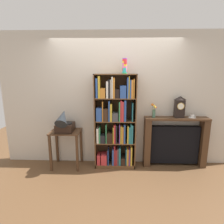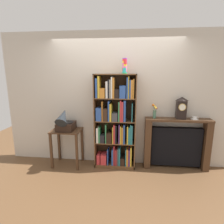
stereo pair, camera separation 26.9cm
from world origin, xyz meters
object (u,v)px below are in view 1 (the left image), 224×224
(mantel_clock, at_px, (180,107))
(flower_vase, at_px, (154,111))
(side_table_left, at_px, (66,140))
(gramophone, at_px, (64,122))
(teacup_with_saucer, at_px, (192,116))
(bookshelf, at_px, (115,125))
(fireplace_mantel, at_px, (175,142))
(cup_stack, at_px, (125,66))

(mantel_clock, height_order, flower_vase, mantel_clock)
(side_table_left, height_order, flower_vase, flower_vase)
(gramophone, relative_size, flower_vase, 1.90)
(side_table_left, xyz_separation_m, gramophone, (0.00, -0.06, 0.39))
(side_table_left, xyz_separation_m, teacup_with_saucer, (2.46, 0.10, 0.48))
(mantel_clock, bearing_deg, bookshelf, -177.95)
(fireplace_mantel, distance_m, mantel_clock, 0.72)
(side_table_left, relative_size, teacup_with_saucer, 5.33)
(side_table_left, distance_m, mantel_clock, 2.31)
(cup_stack, distance_m, mantel_clock, 1.31)
(flower_vase, bearing_deg, mantel_clock, -0.19)
(teacup_with_saucer, bearing_deg, gramophone, -176.16)
(gramophone, xyz_separation_m, fireplace_mantel, (2.17, 0.19, -0.44))
(mantel_clock, relative_size, flower_vase, 1.56)
(fireplace_mantel, distance_m, teacup_with_saucer, 0.61)
(gramophone, distance_m, teacup_with_saucer, 2.47)
(bookshelf, xyz_separation_m, mantel_clock, (1.23, 0.04, 0.35))
(side_table_left, height_order, gramophone, gramophone)
(teacup_with_saucer, bearing_deg, fireplace_mantel, 175.76)
(flower_vase, distance_m, teacup_with_saucer, 0.75)
(fireplace_mantel, relative_size, flower_vase, 4.60)
(gramophone, xyz_separation_m, teacup_with_saucer, (2.46, 0.17, 0.10))
(bookshelf, distance_m, side_table_left, 1.03)
(bookshelf, height_order, gramophone, bookshelf)
(cup_stack, xyz_separation_m, gramophone, (-1.14, -0.13, -1.05))
(cup_stack, bearing_deg, side_table_left, -176.45)
(cup_stack, relative_size, gramophone, 0.54)
(cup_stack, xyz_separation_m, side_table_left, (-1.14, -0.07, -1.43))
(bookshelf, bearing_deg, side_table_left, -176.77)
(flower_vase, height_order, teacup_with_saucer, flower_vase)
(bookshelf, relative_size, side_table_left, 2.47)
(gramophone, bearing_deg, bookshelf, 6.96)
(side_table_left, bearing_deg, cup_stack, 3.55)
(side_table_left, relative_size, gramophone, 1.46)
(bookshelf, xyz_separation_m, teacup_with_saucer, (1.49, 0.05, 0.17))
(cup_stack, bearing_deg, teacup_with_saucer, 1.32)
(side_table_left, height_order, fireplace_mantel, fireplace_mantel)
(bookshelf, height_order, cup_stack, cup_stack)
(fireplace_mantel, bearing_deg, flower_vase, -177.18)
(fireplace_mantel, relative_size, teacup_with_saucer, 8.81)
(bookshelf, bearing_deg, teacup_with_saucer, 1.78)
(bookshelf, distance_m, cup_stack, 1.13)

